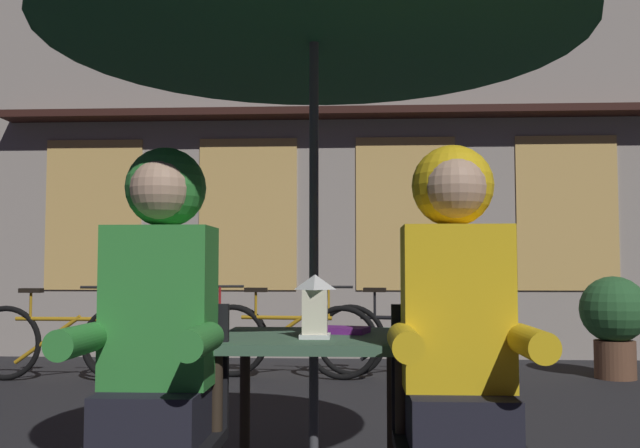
{
  "coord_description": "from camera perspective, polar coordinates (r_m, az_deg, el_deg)",
  "views": [
    {
      "loc": [
        0.16,
        -2.67,
        0.99
      ],
      "look_at": [
        0.0,
        0.47,
        1.19
      ],
      "focal_mm": 39.32,
      "sensor_mm": 36.0,
      "label": 1
    }
  ],
  "objects": [
    {
      "name": "potted_plant",
      "position": [
        6.92,
        22.81,
        -7.05
      ],
      "size": [
        0.6,
        0.6,
        0.92
      ],
      "color": "brown",
      "rests_on": "ground_plane"
    },
    {
      "name": "bicycle_third",
      "position": [
        6.42,
        -2.8,
        -9.39
      ],
      "size": [
        1.67,
        0.25,
        0.84
      ],
      "color": "black",
      "rests_on": "ground_plane"
    },
    {
      "name": "bicycle_fourth",
      "position": [
        6.42,
        6.99,
        -9.36
      ],
      "size": [
        1.65,
        0.44,
        0.84
      ],
      "color": "black",
      "rests_on": "ground_plane"
    },
    {
      "name": "bicycle_nearest",
      "position": [
        6.66,
        -20.36,
        -8.95
      ],
      "size": [
        1.68,
        0.1,
        0.84
      ],
      "color": "black",
      "rests_on": "ground_plane"
    },
    {
      "name": "bicycle_second",
      "position": [
        6.6,
        -11.62,
        -9.15
      ],
      "size": [
        1.67,
        0.3,
        0.84
      ],
      "color": "black",
      "rests_on": "ground_plane"
    },
    {
      "name": "shopfront_building",
      "position": [
        8.35,
        6.75,
        10.96
      ],
      "size": [
        10.0,
        0.93,
        6.2
      ],
      "color": "#9E9389",
      "rests_on": "ground_plane"
    },
    {
      "name": "book",
      "position": [
        2.77,
        1.75,
        -8.62
      ],
      "size": [
        0.23,
        0.19,
        0.02
      ],
      "primitive_type": "cube",
      "rotation": [
        0.0,
        0.0,
        -0.27
      ],
      "color": "#661E7A",
      "rests_on": "cafe_table"
    },
    {
      "name": "chair_right",
      "position": [
        2.38,
        11.03,
        -15.79
      ],
      "size": [
        0.4,
        0.4,
        0.87
      ],
      "color": "black",
      "rests_on": "ground_plane"
    },
    {
      "name": "cafe_table",
      "position": [
        2.7,
        -0.51,
        -11.18
      ],
      "size": [
        0.72,
        0.72,
        0.74
      ],
      "color": "#42664C",
      "rests_on": "ground_plane"
    },
    {
      "name": "person_right_hooded",
      "position": [
        2.27,
        11.13,
        -7.26
      ],
      "size": [
        0.45,
        0.56,
        1.4
      ],
      "color": "black",
      "rests_on": "ground_plane"
    },
    {
      "name": "chair_left",
      "position": [
        2.44,
        -12.81,
        -15.45
      ],
      "size": [
        0.4,
        0.4,
        0.87
      ],
      "color": "black",
      "rests_on": "ground_plane"
    },
    {
      "name": "person_left_hooded",
      "position": [
        2.34,
        -13.06,
        -7.13
      ],
      "size": [
        0.45,
        0.56,
        1.4
      ],
      "color": "black",
      "rests_on": "ground_plane"
    },
    {
      "name": "lantern",
      "position": [
        2.56,
        -0.41,
        -6.58
      ],
      "size": [
        0.11,
        0.11,
        0.23
      ],
      "color": "white",
      "rests_on": "cafe_table"
    }
  ]
}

